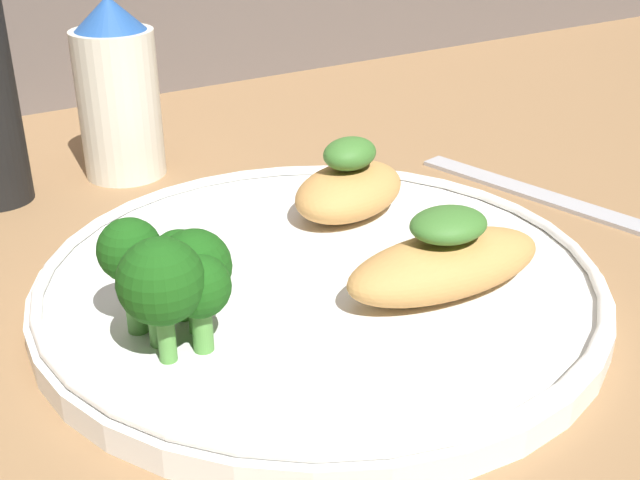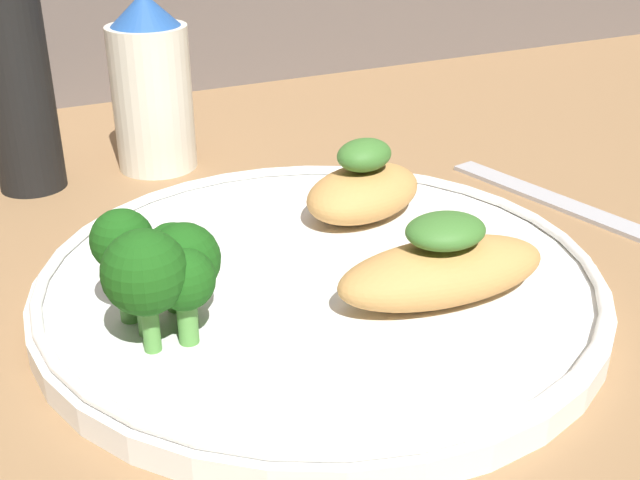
{
  "view_description": "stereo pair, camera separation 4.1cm",
  "coord_description": "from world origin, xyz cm",
  "views": [
    {
      "loc": [
        -19.98,
        -31.08,
        21.69
      ],
      "look_at": [
        0.0,
        0.0,
        3.4
      ],
      "focal_mm": 45.0,
      "sensor_mm": 36.0,
      "label": 1
    },
    {
      "loc": [
        -16.4,
        -33.11,
        21.69
      ],
      "look_at": [
        0.0,
        0.0,
        3.4
      ],
      "focal_mm": 45.0,
      "sensor_mm": 36.0,
      "label": 2
    }
  ],
  "objects": [
    {
      "name": "sauce_bottle",
      "position": [
        -2.23,
        22.73,
        6.07
      ],
      "size": [
        5.74,
        5.74,
        12.69
      ],
      "color": "silver",
      "rests_on": "ground_plane"
    },
    {
      "name": "ground_plane",
      "position": [
        0.0,
        0.0,
        -0.5
      ],
      "size": [
        180.0,
        180.0,
        1.0
      ],
      "primitive_type": "cube",
      "color": "#936D47"
    },
    {
      "name": "fork",
      "position": [
        19.9,
        3.25,
        0.3
      ],
      "size": [
        5.48,
        18.74,
        0.6
      ],
      "color": "#B2B2B7",
      "rests_on": "ground_plane"
    },
    {
      "name": "grilled_meat_middle",
      "position": [
        5.63,
        5.51,
        3.21
      ],
      "size": [
        9.41,
        7.69,
        4.82
      ],
      "color": "tan",
      "rests_on": "plate"
    },
    {
      "name": "plate",
      "position": [
        0.0,
        0.0,
        0.99
      ],
      "size": [
        29.72,
        29.72,
        2.0
      ],
      "color": "white",
      "rests_on": "ground_plane"
    },
    {
      "name": "grilled_meat_front",
      "position": [
        4.28,
        -4.88,
        3.14
      ],
      "size": [
        11.41,
        5.43,
        4.48
      ],
      "color": "tan",
      "rests_on": "plate"
    },
    {
      "name": "broccoli_bunch",
      "position": [
        -8.88,
        -1.78,
        4.89
      ],
      "size": [
        5.72,
        6.31,
        5.83
      ],
      "color": "#569942",
      "rests_on": "plate"
    }
  ]
}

